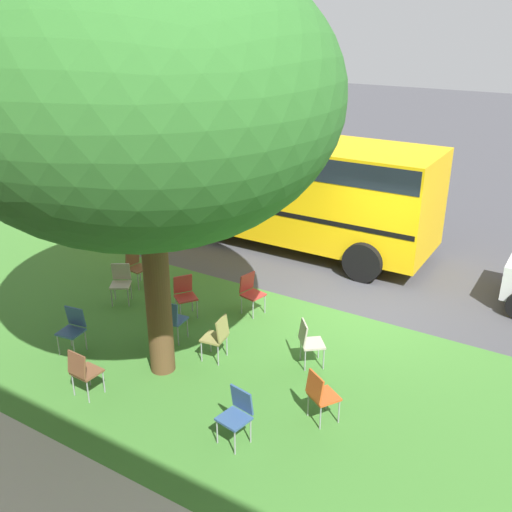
% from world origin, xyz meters
% --- Properties ---
extents(ground, '(80.00, 80.00, 0.00)m').
position_xyz_m(ground, '(0.00, 0.00, 0.00)').
color(ground, '#424247').
extents(grass_verge, '(48.00, 6.00, 0.01)m').
position_xyz_m(grass_verge, '(0.00, 3.20, 0.00)').
color(grass_verge, '#3D752D').
rests_on(grass_verge, ground).
extents(street_tree, '(6.02, 6.02, 7.01)m').
position_xyz_m(street_tree, '(2.16, 3.88, 4.78)').
color(street_tree, brown).
rests_on(street_tree, ground).
extents(chair_0, '(0.58, 0.58, 0.88)m').
position_xyz_m(chair_0, '(3.05, 2.07, 0.52)').
color(chair_0, '#B7332D').
rests_on(chair_0, ground).
extents(chair_1, '(0.50, 0.50, 0.88)m').
position_xyz_m(chair_1, '(1.93, 1.25, 0.52)').
color(chair_1, '#B7332D').
rests_on(chair_1, ground).
extents(chair_2, '(0.48, 0.49, 0.88)m').
position_xyz_m(chair_2, '(-0.01, 4.77, 0.52)').
color(chair_2, '#335184').
rests_on(chair_2, ground).
extents(chair_3, '(0.59, 0.59, 0.88)m').
position_xyz_m(chair_3, '(-0.01, 2.41, 0.52)').
color(chair_3, '#ADA393').
rests_on(chair_3, ground).
extents(chair_4, '(0.57, 0.58, 0.88)m').
position_xyz_m(chair_4, '(4.63, 2.31, 0.52)').
color(chair_4, '#ADA393').
rests_on(chair_4, ground).
extents(chair_5, '(0.57, 0.58, 0.88)m').
position_xyz_m(chair_5, '(-0.86, 3.72, 0.52)').
color(chair_5, '#C64C1E').
rests_on(chair_5, ground).
extents(chair_6, '(0.47, 0.48, 0.88)m').
position_xyz_m(chair_6, '(3.97, 4.27, 0.52)').
color(chair_6, '#335184').
rests_on(chair_6, ground).
extents(chair_7, '(0.47, 0.46, 0.88)m').
position_xyz_m(chair_7, '(4.92, 1.49, 0.52)').
color(chair_7, brown).
rests_on(chair_7, ground).
extents(chair_8, '(0.44, 0.44, 0.88)m').
position_xyz_m(chair_8, '(2.74, 5.17, 0.52)').
color(chair_8, brown).
rests_on(chair_8, ground).
extents(chair_9, '(0.46, 0.46, 0.88)m').
position_xyz_m(chair_9, '(2.60, 3.04, 0.52)').
color(chair_9, '#335184').
rests_on(chair_9, ground).
extents(chair_10, '(0.48, 0.47, 0.88)m').
position_xyz_m(chair_10, '(1.49, 3.11, 0.52)').
color(chair_10, olive).
rests_on(chair_10, ground).
extents(school_bus, '(10.40, 2.80, 2.88)m').
position_xyz_m(school_bus, '(4.50, -2.73, 1.76)').
color(school_bus, yellow).
rests_on(school_bus, ground).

